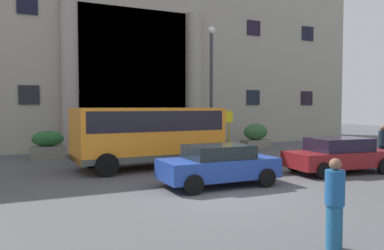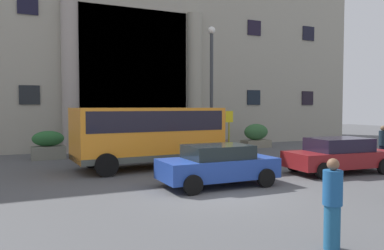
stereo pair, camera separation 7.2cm
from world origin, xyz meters
TOP-DOWN VIEW (x-y plane):
  - ground_plane at (0.00, 0.00)m, footprint 80.00×64.00m
  - office_building_facade at (0.01, 17.47)m, footprint 37.24×9.74m
  - orange_minibus at (-0.48, 5.50)m, footprint 6.41×3.01m
  - bus_stop_sign at (4.58, 7.31)m, footprint 0.44×0.08m
  - hedge_planter_east at (-4.22, 10.31)m, footprint 1.62×0.94m
  - hedge_planter_entrance_right at (8.49, 10.51)m, footprint 1.81×0.95m
  - hedge_planter_entrance_left at (5.11, 10.34)m, footprint 1.91×0.85m
  - white_taxi_kerbside at (0.43, 0.94)m, footprint 3.94×1.94m
  - parked_coupe_end at (6.03, 1.11)m, footprint 4.42×2.26m
  - scooter_by_planter at (0.71, 3.33)m, footprint 2.07×0.66m
  - pedestrian_child_trailing at (9.47, 1.84)m, footprint 0.36×0.36m
  - pedestrian_woman_with_bag at (-0.40, -4.99)m, footprint 0.36×0.36m
  - lamppost_plaza_centre at (3.92, 8.07)m, footprint 0.40×0.40m

SIDE VIEW (x-z plane):
  - ground_plane at x=0.00m, z-range -0.12..0.00m
  - scooter_by_planter at x=0.71m, z-range 0.01..0.91m
  - hedge_planter_entrance_left at x=5.11m, z-range -0.02..1.32m
  - hedge_planter_east at x=-4.22m, z-range -0.03..1.41m
  - white_taxi_kerbside at x=0.43m, z-range 0.03..1.40m
  - parked_coupe_end at x=6.03m, z-range 0.02..1.42m
  - hedge_planter_entrance_right at x=8.49m, z-range -0.02..1.51m
  - pedestrian_woman_with_bag at x=-0.40m, z-range 0.01..1.72m
  - pedestrian_child_trailing at x=9.47m, z-range 0.01..1.81m
  - bus_stop_sign at x=4.58m, z-range 0.30..2.72m
  - orange_minibus at x=-0.48m, z-range 0.27..2.87m
  - lamppost_plaza_centre at x=3.92m, z-range 0.61..7.55m
  - office_building_facade at x=0.01m, z-range -0.01..15.04m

